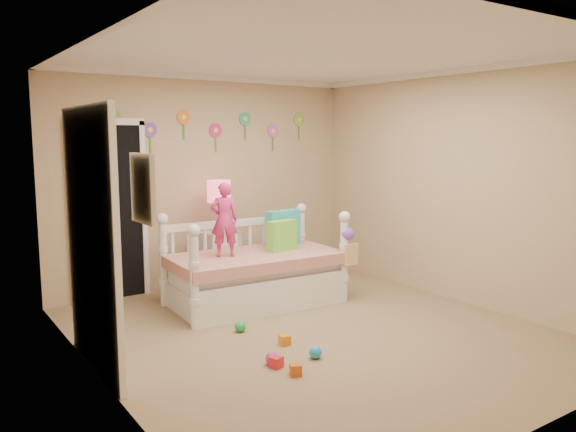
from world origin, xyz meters
TOP-DOWN VIEW (x-y plane):
  - floor at (0.00, 0.00)m, footprint 4.00×4.50m
  - ceiling at (0.00, 0.00)m, footprint 4.00×4.50m
  - back_wall at (0.00, 2.25)m, footprint 4.00×0.01m
  - left_wall at (-2.00, 0.00)m, footprint 0.01×4.50m
  - right_wall at (2.00, 0.00)m, footprint 0.01×4.50m
  - crown_molding at (0.00, 0.00)m, footprint 4.00×4.50m
  - daybed at (0.02, 1.14)m, footprint 1.96×1.12m
  - pillow_turquoise at (0.53, 1.33)m, footprint 0.43×0.18m
  - pillow_lime at (0.36, 1.10)m, footprint 0.38×0.20m
  - child at (-0.33, 1.18)m, footprint 0.35×0.29m
  - nightstand at (-0.04, 1.86)m, footprint 0.48×0.39m
  - table_lamp at (-0.04, 1.86)m, footprint 0.28×0.28m
  - closet_doorway at (-1.25, 2.23)m, footprint 0.90×0.04m
  - flower_decals at (-0.09, 2.24)m, footprint 3.40×0.02m
  - mirror_closet at (-1.96, 0.30)m, footprint 0.07×1.30m
  - wall_picture at (-1.97, -0.90)m, footprint 0.05×0.34m
  - hanging_bag at (0.93, 0.62)m, footprint 0.20×0.16m
  - toy_scatter at (-0.37, -0.14)m, footprint 1.17×1.49m

SIDE VIEW (x-z plane):
  - floor at x=0.00m, z-range -0.01..0.01m
  - toy_scatter at x=-0.37m, z-range 0.00..0.11m
  - nightstand at x=-0.04m, z-range 0.00..0.73m
  - daybed at x=0.02m, z-range 0.00..1.03m
  - hanging_bag at x=0.93m, z-range 0.45..0.81m
  - pillow_lime at x=0.36m, z-range 0.57..0.92m
  - pillow_turquoise at x=0.53m, z-range 0.57..1.00m
  - child at x=-0.33m, z-range 0.57..1.38m
  - closet_doorway at x=-1.25m, z-range 0.00..2.07m
  - mirror_closet at x=-1.96m, z-range 0.00..2.10m
  - table_lamp at x=-0.04m, z-range 0.83..1.45m
  - back_wall at x=0.00m, z-range 0.00..2.60m
  - left_wall at x=-2.00m, z-range 0.00..2.60m
  - right_wall at x=2.00m, z-range 0.00..2.60m
  - wall_picture at x=-1.97m, z-range 1.34..1.76m
  - flower_decals at x=-0.09m, z-range 1.69..2.19m
  - crown_molding at x=0.00m, z-range 2.54..2.60m
  - ceiling at x=0.00m, z-range 2.60..2.60m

